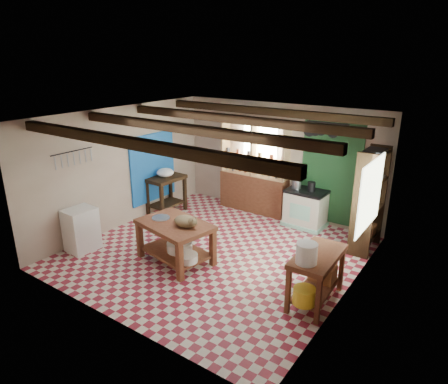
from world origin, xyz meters
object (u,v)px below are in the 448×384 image
Objects in this scene: work_table at (176,242)px; right_counter at (316,278)px; prep_table at (166,194)px; stove at (305,208)px; white_cabinet at (81,229)px; cat at (186,221)px.

right_counter reaches higher than work_table.
prep_table is 4.61m from right_counter.
stove reaches higher than right_counter.
prep_table is at bearing 92.06° from white_cabinet.
prep_table reaches higher than stove.
work_table is 2.45m from prep_table.
prep_table is at bearing 147.34° from work_table.
stove is 4.68m from white_cabinet.
work_table is 1.50× the size of prep_table.
right_counter is 2.63× the size of cat.
right_counter is (4.38, -1.43, -0.04)m from prep_table.
white_cabinet is (-0.02, -2.39, -0.02)m from prep_table.
work_table is at bearing -113.20° from stove.
prep_table reaches higher than work_table.
stove is at bearing 115.47° from right_counter.
cat reaches higher than right_counter.
work_table is at bearing 23.69° from white_cabinet.
work_table is at bearing -178.69° from cat.
cat reaches higher than stove.
cat is (2.03, -1.69, 0.41)m from prep_table.
white_cabinet is 2.21m from cat.
right_counter is at bearing 16.61° from work_table.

